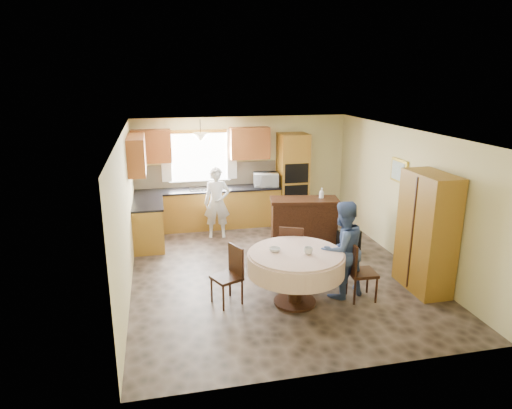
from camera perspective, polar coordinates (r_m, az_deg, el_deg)
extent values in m
cube|color=brown|center=(8.37, 2.22, -8.24)|extent=(5.00, 6.00, 0.01)
cube|color=white|center=(7.69, 2.43, 9.01)|extent=(5.00, 6.00, 0.01)
cube|color=beige|center=(10.78, -1.75, 4.31)|extent=(5.00, 0.02, 2.50)
cube|color=beige|center=(5.27, 10.75, -8.80)|extent=(5.00, 0.02, 2.50)
cube|color=beige|center=(7.71, -15.96, -1.09)|extent=(0.02, 6.00, 2.50)
cube|color=beige|center=(8.89, 18.10, 0.98)|extent=(0.02, 6.00, 2.50)
cube|color=white|center=(10.56, -7.11, 5.88)|extent=(1.40, 0.03, 1.10)
cube|color=white|center=(10.46, -11.20, 5.88)|extent=(0.22, 0.02, 1.15)
cube|color=white|center=(10.60, -3.03, 6.29)|extent=(0.22, 0.02, 1.15)
cube|color=#AA792D|center=(10.57, -5.94, -0.54)|extent=(3.30, 0.60, 0.88)
cube|color=black|center=(10.45, -6.01, 1.88)|extent=(3.30, 0.64, 0.04)
cube|color=#AA792D|center=(9.65, -13.29, -2.51)|extent=(0.60, 1.20, 0.88)
cube|color=black|center=(9.52, -13.46, 0.11)|extent=(0.64, 1.20, 0.04)
cube|color=#CBB68F|center=(10.66, -6.23, 3.71)|extent=(3.30, 0.02, 0.55)
cube|color=#A95C2A|center=(10.32, -12.94, 7.11)|extent=(0.85, 0.33, 0.72)
cube|color=#A95C2A|center=(10.54, -0.80, 7.68)|extent=(0.90, 0.33, 0.72)
cube|color=#A95C2A|center=(9.31, -14.70, 6.06)|extent=(0.33, 1.20, 0.72)
cube|color=#AA792D|center=(10.80, 4.59, 3.25)|extent=(0.66, 0.62, 2.12)
cube|color=black|center=(10.46, 5.11, 3.89)|extent=(0.56, 0.01, 0.45)
cube|color=black|center=(10.58, 5.04, 1.24)|extent=(0.56, 0.01, 0.45)
cone|color=beige|center=(10.01, -6.94, 8.34)|extent=(0.36, 0.36, 0.18)
cube|color=#3A1D10|center=(9.33, 5.98, -2.52)|extent=(1.43, 0.79, 0.97)
cube|color=black|center=(9.03, 11.48, -4.85)|extent=(0.45, 0.36, 0.54)
cube|color=#AA792D|center=(7.85, 20.55, -3.31)|extent=(0.51, 1.02, 1.95)
cylinder|color=#3A1D10|center=(7.12, 4.94, -9.36)|extent=(0.22, 0.22, 0.78)
cylinder|color=#3A1D10|center=(7.29, 4.87, -11.99)|extent=(0.66, 0.66, 0.04)
cylinder|color=#FAE6CC|center=(6.95, 5.02, -6.16)|extent=(1.42, 1.42, 0.05)
cylinder|color=#FAE6CC|center=(7.01, 4.99, -7.32)|extent=(1.48, 1.48, 0.31)
cube|color=#3A1D10|center=(7.09, -3.70, -9.15)|extent=(0.52, 0.52, 0.05)
cube|color=#3A1D10|center=(7.08, -2.51, -6.92)|extent=(0.19, 0.36, 0.47)
cylinder|color=#3A1D10|center=(7.02, -4.85, -11.48)|extent=(0.03, 0.03, 0.41)
cylinder|color=#3A1D10|center=(7.06, -2.06, -11.24)|extent=(0.03, 0.03, 0.41)
cylinder|color=#3A1D10|center=(7.32, -5.22, -10.27)|extent=(0.03, 0.03, 0.41)
cylinder|color=#3A1D10|center=(7.36, -2.55, -10.05)|extent=(0.03, 0.03, 0.41)
cube|color=#3A1D10|center=(7.95, 4.55, -6.05)|extent=(0.56, 0.56, 0.05)
cube|color=#3A1D10|center=(7.67, 4.41, -4.69)|extent=(0.39, 0.20, 0.51)
cylinder|color=#3A1D10|center=(7.83, 3.61, -8.28)|extent=(0.04, 0.04, 0.44)
cylinder|color=#3A1D10|center=(7.93, 6.18, -8.01)|extent=(0.04, 0.04, 0.44)
cylinder|color=#3A1D10|center=(8.15, 2.90, -7.25)|extent=(0.04, 0.04, 0.44)
cylinder|color=#3A1D10|center=(8.25, 5.37, -7.01)|extent=(0.04, 0.04, 0.44)
cube|color=#3A1D10|center=(7.40, 13.13, -8.32)|extent=(0.43, 0.43, 0.05)
cube|color=#3A1D10|center=(7.23, 11.89, -6.55)|extent=(0.06, 0.39, 0.49)
cylinder|color=#3A1D10|center=(7.28, 12.34, -10.67)|extent=(0.04, 0.04, 0.42)
cylinder|color=#3A1D10|center=(7.43, 14.85, -10.30)|extent=(0.04, 0.04, 0.42)
cylinder|color=#3A1D10|center=(7.57, 11.23, -9.54)|extent=(0.04, 0.04, 0.42)
cylinder|color=#3A1D10|center=(7.71, 13.66, -9.21)|extent=(0.04, 0.04, 0.42)
cube|color=gold|center=(8.96, 17.48, 4.04)|extent=(0.05, 0.53, 0.44)
cube|color=silver|center=(8.95, 17.32, 4.03)|extent=(0.01, 0.44, 0.35)
imported|color=silver|center=(10.59, 1.24, 3.14)|extent=(0.62, 0.47, 0.32)
imported|color=silver|center=(9.83, -4.90, 0.23)|extent=(0.61, 0.44, 1.54)
imported|color=#3D5386|center=(7.30, 10.73, -5.56)|extent=(0.90, 0.78, 1.57)
imported|color=#B2B2B2|center=(9.08, 3.99, 0.37)|extent=(0.25, 0.25, 0.05)
imported|color=silver|center=(9.27, 8.19, 1.25)|extent=(0.10, 0.10, 0.27)
imported|color=#B2B2B2|center=(6.86, 6.54, -5.77)|extent=(0.16, 0.16, 0.11)
imported|color=#B2B2B2|center=(6.93, 2.36, -5.67)|extent=(0.22, 0.22, 0.05)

